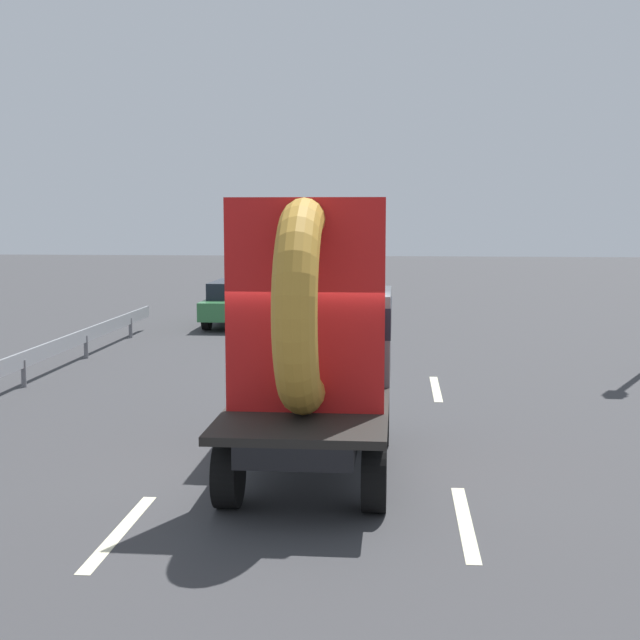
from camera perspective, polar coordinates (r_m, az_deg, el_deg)
ground_plane at (r=11.77m, az=-1.42°, el=-9.90°), size 120.00×120.00×0.00m
flatbed_truck at (r=11.80m, az=-0.26°, el=-1.61°), size 2.02×4.71×3.61m
distant_sedan at (r=27.01m, az=-5.24°, el=1.23°), size 1.79×4.18×1.36m
guardrail at (r=19.76m, az=-16.84°, el=-1.73°), size 0.10×13.92×0.71m
lane_dash_left_near at (r=9.91m, az=-12.97°, el=-13.34°), size 0.16×2.30×0.01m
lane_dash_left_far at (r=17.86m, az=-4.56°, el=-4.07°), size 0.16×2.18×0.01m
lane_dash_right_near at (r=10.08m, az=9.47°, el=-12.91°), size 0.16×2.41×0.01m
lane_dash_right_far at (r=17.29m, az=7.60°, el=-4.47°), size 0.16×2.48×0.01m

